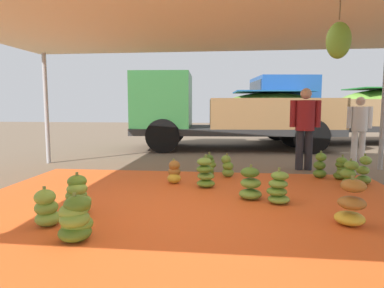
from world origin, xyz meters
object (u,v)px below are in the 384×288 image
banana_bunch_14 (227,167)px  worker_1 (305,123)px  banana_bunch_3 (278,189)px  banana_bunch_1 (209,165)px  banana_bunch_10 (47,209)px  banana_bunch_2 (174,172)px  banana_bunch_6 (351,204)px  banana_bunch_4 (364,171)px  banana_bunch_0 (320,166)px  banana_bunch_9 (78,196)px  worker_0 (359,125)px  banana_bunch_11 (342,169)px  cargo_truck_main (226,111)px  banana_bunch_5 (350,175)px  cargo_truck_far (346,109)px  banana_bunch_12 (250,185)px  banana_bunch_7 (205,174)px  banana_bunch_13 (76,219)px

banana_bunch_14 → worker_1: bearing=30.9°
banana_bunch_3 → worker_1: bearing=71.4°
banana_bunch_1 → banana_bunch_10: (-1.66, -3.07, 0.01)m
banana_bunch_2 → banana_bunch_6: (2.37, -1.90, 0.05)m
banana_bunch_4 → banana_bunch_0: bearing=142.5°
banana_bunch_4 → banana_bunch_6: bearing=-113.5°
banana_bunch_1 → banana_bunch_10: same height
banana_bunch_6 → banana_bunch_9: banana_bunch_6 is taller
banana_bunch_2 → banana_bunch_10: bearing=-115.3°
banana_bunch_0 → banana_bunch_9: (-3.61, -2.63, 0.02)m
banana_bunch_3 → worker_0: size_ratio=0.32×
banana_bunch_4 → banana_bunch_6: (-0.95, -2.17, 0.01)m
banana_bunch_3 → banana_bunch_11: (1.39, 1.71, -0.01)m
banana_bunch_9 → worker_0: bearing=42.4°
banana_bunch_6 → cargo_truck_main: bearing=102.2°
banana_bunch_11 → banana_bunch_5: bearing=-94.5°
banana_bunch_11 → cargo_truck_main: cargo_truck_main is taller
worker_0 → banana_bunch_9: bearing=-137.6°
cargo_truck_far → banana_bunch_5: bearing=-107.1°
banana_bunch_3 → banana_bunch_12: bearing=154.2°
banana_bunch_7 → banana_bunch_9: bearing=-132.9°
banana_bunch_10 → worker_0: 7.22m
worker_1 → banana_bunch_11: bearing=-63.3°
banana_bunch_1 → banana_bunch_7: bearing=-89.8°
banana_bunch_11 → cargo_truck_main: 5.11m
banana_bunch_4 → banana_bunch_13: banana_bunch_4 is taller
banana_bunch_11 → banana_bunch_2: bearing=-168.3°
banana_bunch_6 → banana_bunch_14: banana_bunch_6 is taller
banana_bunch_13 → banana_bunch_5: bearing=37.0°
banana_bunch_3 → banana_bunch_6: size_ratio=0.87×
banana_bunch_1 → banana_bunch_4: banana_bunch_4 is taller
banana_bunch_2 → banana_bunch_3: (1.66, -1.08, 0.02)m
banana_bunch_12 → cargo_truck_main: 6.13m
banana_bunch_5 → cargo_truck_main: 5.61m
banana_bunch_10 → cargo_truck_main: bearing=75.3°
banana_bunch_5 → banana_bunch_10: (-4.10, -2.35, -0.01)m
banana_bunch_9 → banana_bunch_14: bearing=53.4°
banana_bunch_4 → banana_bunch_10: (-4.41, -2.59, -0.03)m
banana_bunch_0 → banana_bunch_10: 4.87m
banana_bunch_4 → banana_bunch_14: (-2.38, 0.35, -0.03)m
banana_bunch_2 → banana_bunch_11: size_ratio=0.93×
banana_bunch_2 → banana_bunch_9: banana_bunch_9 is taller
banana_bunch_4 → banana_bunch_13: 4.88m
banana_bunch_7 → cargo_truck_main: (0.28, 5.40, 0.97)m
banana_bunch_9 → banana_bunch_10: bearing=-111.8°
banana_bunch_3 → worker_1: worker_1 is taller
banana_bunch_2 → worker_0: bearing=33.4°
banana_bunch_0 → cargo_truck_far: cargo_truck_far is taller
banana_bunch_12 → banana_bunch_14: banana_bunch_12 is taller
banana_bunch_3 → banana_bunch_5: banana_bunch_3 is taller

